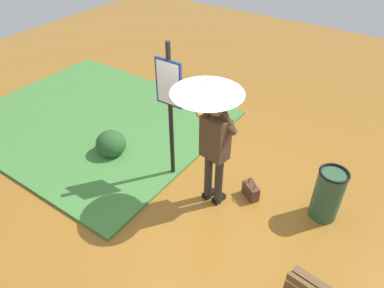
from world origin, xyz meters
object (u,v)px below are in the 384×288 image
Objects in this scene: info_sign_post at (170,99)px; handbag at (251,191)px; person_with_umbrella at (211,113)px; trash_bin at (328,194)px.

handbag is (-1.32, -0.26, -1.32)m from info_sign_post.
person_with_umbrella reaches higher than trash_bin.
handbag is 1.12m from trash_bin.
trash_bin is (-2.36, -0.53, -1.03)m from info_sign_post.
handbag is at bearing -143.15° from person_with_umbrella.
info_sign_post is at bearing 11.04° from handbag.
person_with_umbrella is 2.45× the size of trash_bin.
info_sign_post reaches higher than trash_bin.
trash_bin is at bearing -167.41° from info_sign_post.
trash_bin is (-1.05, -0.27, 0.29)m from handbag.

